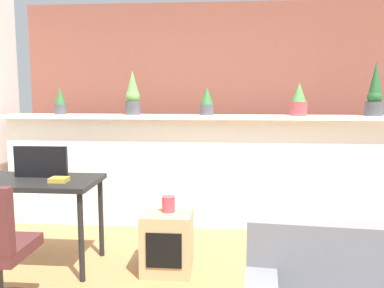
% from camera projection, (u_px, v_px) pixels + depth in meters
% --- Properties ---
extents(divider_wall, '(4.51, 0.16, 1.19)m').
position_uv_depth(divider_wall, '(212.00, 173.00, 4.37)').
color(divider_wall, white).
rests_on(divider_wall, ground).
extents(plant_shelf, '(4.51, 0.29, 0.04)m').
position_uv_depth(plant_shelf, '(212.00, 117.00, 4.26)').
color(plant_shelf, white).
rests_on(plant_shelf, divider_wall).
extents(brick_wall_behind, '(4.51, 0.10, 2.50)m').
position_uv_depth(brick_wall_behind, '(214.00, 110.00, 4.88)').
color(brick_wall_behind, brown).
rests_on(brick_wall_behind, ground).
extents(potted_plant_0, '(0.12, 0.12, 0.29)m').
position_uv_depth(potted_plant_0, '(60.00, 102.00, 4.36)').
color(potted_plant_0, '#4C4C51').
rests_on(potted_plant_0, plant_shelf).
extents(potted_plant_1, '(0.16, 0.16, 0.47)m').
position_uv_depth(potted_plant_1, '(133.00, 95.00, 4.27)').
color(potted_plant_1, '#4C4C51').
rests_on(potted_plant_1, plant_shelf).
extents(potted_plant_2, '(0.14, 0.14, 0.29)m').
position_uv_depth(potted_plant_2, '(207.00, 101.00, 4.23)').
color(potted_plant_2, '#4C4C51').
rests_on(potted_plant_2, plant_shelf).
extents(potted_plant_3, '(0.17, 0.17, 0.33)m').
position_uv_depth(potted_plant_3, '(299.00, 101.00, 4.14)').
color(potted_plant_3, '#B7474C').
rests_on(potted_plant_3, plant_shelf).
extents(potted_plant_4, '(0.18, 0.18, 0.55)m').
position_uv_depth(potted_plant_4, '(375.00, 94.00, 4.08)').
color(potted_plant_4, '#4C4C51').
rests_on(potted_plant_4, plant_shelf).
extents(desk, '(1.10, 0.60, 0.75)m').
position_uv_depth(desk, '(32.00, 189.00, 3.37)').
color(desk, black).
rests_on(desk, ground).
extents(tv_monitor, '(0.46, 0.04, 0.27)m').
position_uv_depth(tv_monitor, '(41.00, 162.00, 3.42)').
color(tv_monitor, black).
rests_on(tv_monitor, desk).
extents(side_cube_shelf, '(0.40, 0.41, 0.50)m').
position_uv_depth(side_cube_shelf, '(167.00, 241.00, 3.33)').
color(side_cube_shelf, tan).
rests_on(side_cube_shelf, ground).
extents(vase_on_shelf, '(0.11, 0.11, 0.13)m').
position_uv_depth(vase_on_shelf, '(169.00, 204.00, 3.29)').
color(vase_on_shelf, '#CC3D47').
rests_on(vase_on_shelf, side_cube_shelf).
extents(book_on_desk, '(0.14, 0.12, 0.04)m').
position_uv_depth(book_on_desk, '(59.00, 180.00, 3.26)').
color(book_on_desk, gold).
rests_on(book_on_desk, desk).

